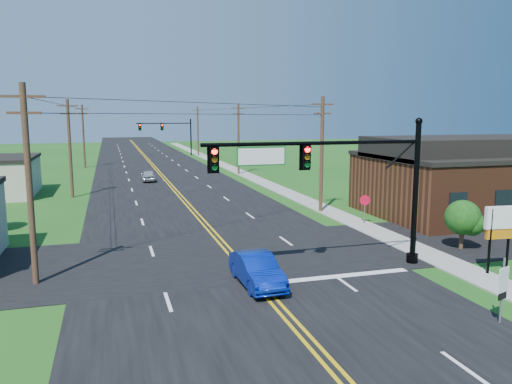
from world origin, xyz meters
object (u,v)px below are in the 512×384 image
object	(u,v)px
signal_mast_main	(336,175)
signal_mast_far	(167,131)
blue_car	(257,271)
route_sign	(503,286)
stop_sign	(365,203)

from	to	relation	value
signal_mast_main	signal_mast_far	size ratio (longest dim) A/B	1.03
blue_car	route_sign	size ratio (longest dim) A/B	1.72
stop_sign	signal_mast_far	bearing A→B (deg)	117.32
signal_mast_far	blue_car	size ratio (longest dim) A/B	2.55
signal_mast_far	blue_car	distance (m)	73.30
blue_car	signal_mast_main	bearing A→B (deg)	12.44
blue_car	stop_sign	distance (m)	14.80
blue_car	stop_sign	world-z (taller)	stop_sign
route_sign	stop_sign	xyz separation A→B (m)	(3.41, 16.54, 0.05)
signal_mast_main	stop_sign	size ratio (longest dim) A/B	5.40
signal_mast_main	route_sign	size ratio (longest dim) A/B	4.52
blue_car	route_sign	xyz separation A→B (m)	(7.42, -6.49, 0.75)
signal_mast_main	signal_mast_far	bearing A→B (deg)	89.92
stop_sign	blue_car	bearing A→B (deg)	-115.68
signal_mast_far	route_sign	xyz separation A→B (m)	(3.06, -79.56, -3.09)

